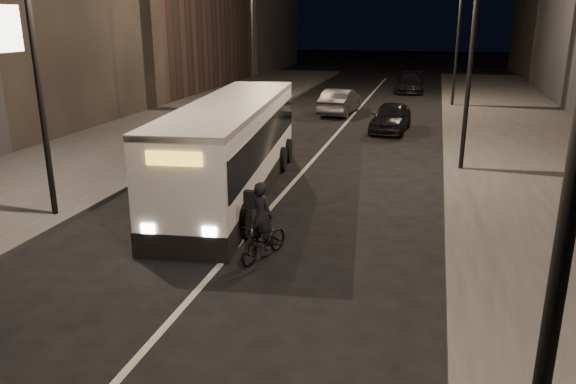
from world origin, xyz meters
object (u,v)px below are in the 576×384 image
Objects in this scene: streetlight_right_near at (559,27)px; cyclist_on_bicycle at (263,234)px; streetlight_right_far at (455,18)px; car_mid at (340,101)px; car_near at (391,117)px; streetlight_left_far at (256,18)px; streetlight_left_near at (39,20)px; city_bus at (233,144)px; car_far at (410,82)px; streetlight_right_mid at (466,19)px.

cyclist_on_bicycle is at bearing 123.17° from streetlight_right_near.
car_mid is (-6.13, -4.31, -4.62)m from streetlight_right_far.
cyclist_on_bicycle is 16.45m from car_near.
streetlight_left_far is at bearing 127.43° from cyclist_on_bicycle.
streetlight_right_far is at bearing 66.04° from streetlight_left_near.
streetlight_left_near is 0.73× the size of city_bus.
streetlight_left_far is 16.01m from car_far.
car_near is at bearing 63.98° from city_bus.
streetlight_left_near is at bearing 143.12° from streetlight_right_near.
streetlight_right_mid and streetlight_right_far have the same top height.
cyclist_on_bicycle reaches higher than car_far.
cyclist_on_bicycle is at bearing 99.41° from car_mid.
streetlight_left_far reaches higher than car_far.
streetlight_right_far reaches higher than car_far.
streetlight_right_near is at bearing -90.00° from streetlight_right_mid.
car_far is (4.26, 27.41, -0.89)m from city_bus.
cyclist_on_bicycle is 0.43× the size of car_mid.
streetlight_right_near is 13.33m from streetlight_left_near.
cyclist_on_bicycle is at bearing -69.48° from city_bus.
streetlight_right_far is 21.82m from city_bus.
car_mid is at bearing 80.58° from city_bus.
streetlight_right_mid is at bearing 83.62° from cyclist_on_bicycle.
city_bus is 2.66× the size of car_near.
streetlight_right_mid is at bearing 25.49° from city_bus.
car_near is at bearing -19.80° from streetlight_left_far.
cyclist_on_bicycle is (-4.46, -25.18, -4.72)m from streetlight_right_far.
streetlight_right_near is 28.10m from streetlight_left_far.
streetlight_right_mid reaches higher than car_mid.
streetlight_right_far is 1.00× the size of streetlight_left_near.
car_far is at bearing 93.91° from streetlight_right_near.
city_bus is 5.52m from cyclist_on_bicycle.
streetlight_right_near is 1.00× the size of streetlight_left_near.
cyclist_on_bicycle is at bearing -10.79° from streetlight_left_near.
streetlight_right_far is 10.36m from car_near.
car_near is 0.84× the size of car_far.
streetlight_right_far and streetlight_left_near have the same top height.
streetlight_left_near is 1.81× the size of car_mid.
streetlight_right_mid is 11.24m from cyclist_on_bicycle.
city_bus is (-6.93, -20.34, -3.76)m from streetlight_right_far.
streetlight_right_near is at bearing -90.00° from streetlight_right_far.
city_bus reaches higher than car_mid.
streetlight_right_far is at bearing 90.00° from streetlight_right_mid.
cyclist_on_bicycle reaches higher than car_mid.
car_near is at bearing 62.80° from streetlight_left_near.
city_bus is at bearing 120.73° from streetlight_right_near.
car_far is (-2.67, 7.07, -4.64)m from streetlight_right_far.
streetlight_right_near is 1.81× the size of car_mid.
streetlight_left_near is 1.95× the size of car_near.
streetlight_right_mid is 0.73× the size of city_bus.
streetlight_right_near is 1.95× the size of car_near.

